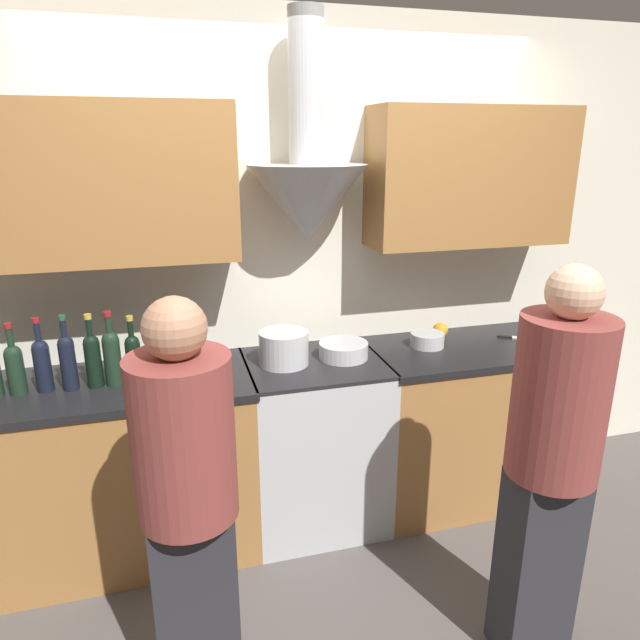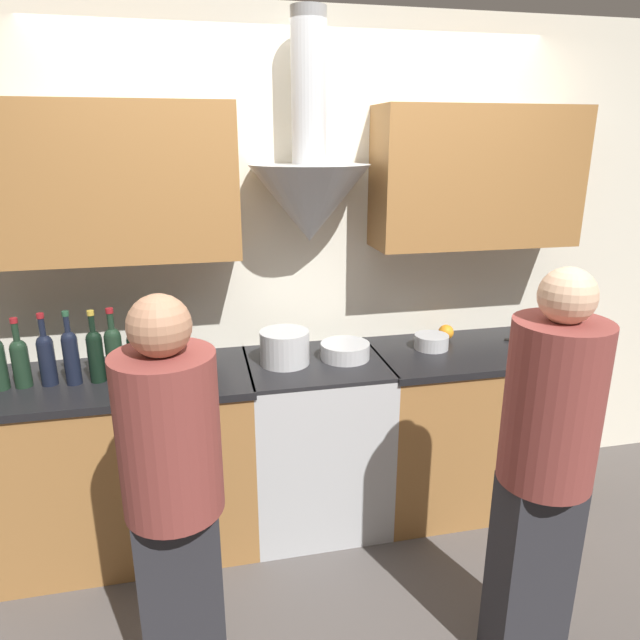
{
  "view_description": "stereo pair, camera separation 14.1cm",
  "coord_description": "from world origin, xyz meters",
  "px_view_note": "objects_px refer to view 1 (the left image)",
  "views": [
    {
      "loc": [
        -0.69,
        -2.28,
        1.99
      ],
      "look_at": [
        0.0,
        0.2,
        1.17
      ],
      "focal_mm": 32.0,
      "sensor_mm": 36.0,
      "label": 1
    },
    {
      "loc": [
        -0.56,
        -2.32,
        1.99
      ],
      "look_at": [
        0.0,
        0.2,
        1.17
      ],
      "focal_mm": 32.0,
      "sensor_mm": 36.0,
      "label": 2
    }
  ],
  "objects_px": {
    "wine_bottle_4": "(68,359)",
    "wine_bottle_2": "(15,366)",
    "wine_bottle_6": "(112,355)",
    "person_foreground_left": "(189,500)",
    "stock_pot": "(284,348)",
    "person_foreground_right": "(552,456)",
    "wine_bottle_8": "(156,351)",
    "wine_bottle_3": "(42,362)",
    "orange_fruit": "(440,330)",
    "saucepan": "(427,340)",
    "wine_bottle_7": "(133,355)",
    "wine_bottle_5": "(93,357)",
    "stove_range": "(315,441)",
    "mixing_bowl": "(343,350)"
  },
  "relations": [
    {
      "from": "wine_bottle_2",
      "to": "wine_bottle_4",
      "type": "distance_m",
      "value": 0.22
    },
    {
      "from": "stove_range",
      "to": "wine_bottle_5",
      "type": "distance_m",
      "value": 1.19
    },
    {
      "from": "person_foreground_right",
      "to": "stove_range",
      "type": "bearing_deg",
      "value": 120.67
    },
    {
      "from": "person_foreground_left",
      "to": "wine_bottle_4",
      "type": "bearing_deg",
      "value": 117.24
    },
    {
      "from": "saucepan",
      "to": "person_foreground_right",
      "type": "xyz_separation_m",
      "value": [
        -0.02,
        -1.09,
        -0.08
      ]
    },
    {
      "from": "wine_bottle_8",
      "to": "stock_pot",
      "type": "xyz_separation_m",
      "value": [
        0.61,
        0.03,
        -0.05
      ]
    },
    {
      "from": "person_foreground_left",
      "to": "person_foreground_right",
      "type": "xyz_separation_m",
      "value": [
        1.3,
        -0.12,
        0.03
      ]
    },
    {
      "from": "stock_pot",
      "to": "person_foreground_left",
      "type": "height_order",
      "value": "person_foreground_left"
    },
    {
      "from": "stock_pot",
      "to": "saucepan",
      "type": "relative_size",
      "value": 1.35
    },
    {
      "from": "wine_bottle_4",
      "to": "person_foreground_right",
      "type": "bearing_deg",
      "value": -30.0
    },
    {
      "from": "saucepan",
      "to": "mixing_bowl",
      "type": "bearing_deg",
      "value": -175.24
    },
    {
      "from": "wine_bottle_3",
      "to": "orange_fruit",
      "type": "height_order",
      "value": "wine_bottle_3"
    },
    {
      "from": "wine_bottle_5",
      "to": "saucepan",
      "type": "bearing_deg",
      "value": 2.51
    },
    {
      "from": "wine_bottle_3",
      "to": "stove_range",
      "type": "bearing_deg",
      "value": 0.71
    },
    {
      "from": "wine_bottle_4",
      "to": "wine_bottle_8",
      "type": "relative_size",
      "value": 0.99
    },
    {
      "from": "saucepan",
      "to": "person_foreground_right",
      "type": "relative_size",
      "value": 0.11
    },
    {
      "from": "wine_bottle_3",
      "to": "saucepan",
      "type": "xyz_separation_m",
      "value": [
        1.89,
        0.07,
        -0.1
      ]
    },
    {
      "from": "wine_bottle_6",
      "to": "wine_bottle_7",
      "type": "distance_m",
      "value": 0.09
    },
    {
      "from": "wine_bottle_6",
      "to": "stock_pot",
      "type": "distance_m",
      "value": 0.8
    },
    {
      "from": "wine_bottle_2",
      "to": "person_foreground_right",
      "type": "bearing_deg",
      "value": -27.56
    },
    {
      "from": "wine_bottle_4",
      "to": "stock_pot",
      "type": "distance_m",
      "value": 0.98
    },
    {
      "from": "wine_bottle_5",
      "to": "stock_pot",
      "type": "relative_size",
      "value": 1.38
    },
    {
      "from": "wine_bottle_6",
      "to": "wine_bottle_8",
      "type": "xyz_separation_m",
      "value": [
        0.19,
        0.01,
        -0.0
      ]
    },
    {
      "from": "wine_bottle_3",
      "to": "person_foreground_left",
      "type": "bearing_deg",
      "value": -58.0
    },
    {
      "from": "wine_bottle_5",
      "to": "wine_bottle_8",
      "type": "relative_size",
      "value": 0.98
    },
    {
      "from": "stock_pot",
      "to": "person_foreground_left",
      "type": "distance_m",
      "value": 1.08
    },
    {
      "from": "wine_bottle_2",
      "to": "wine_bottle_8",
      "type": "bearing_deg",
      "value": -0.9
    },
    {
      "from": "person_foreground_left",
      "to": "person_foreground_right",
      "type": "height_order",
      "value": "person_foreground_right"
    },
    {
      "from": "wine_bottle_4",
      "to": "saucepan",
      "type": "relative_size",
      "value": 1.9
    },
    {
      "from": "wine_bottle_7",
      "to": "person_foreground_right",
      "type": "height_order",
      "value": "person_foreground_right"
    },
    {
      "from": "stove_range",
      "to": "wine_bottle_3",
      "type": "xyz_separation_m",
      "value": [
        -1.25,
        -0.02,
        0.59
      ]
    },
    {
      "from": "person_foreground_right",
      "to": "saucepan",
      "type": "bearing_deg",
      "value": 88.71
    },
    {
      "from": "stock_pot",
      "to": "person_foreground_left",
      "type": "relative_size",
      "value": 0.16
    },
    {
      "from": "stove_range",
      "to": "stock_pot",
      "type": "relative_size",
      "value": 3.73
    },
    {
      "from": "wine_bottle_4",
      "to": "person_foreground_right",
      "type": "relative_size",
      "value": 0.22
    },
    {
      "from": "wine_bottle_4",
      "to": "wine_bottle_2",
      "type": "bearing_deg",
      "value": 175.81
    },
    {
      "from": "wine_bottle_6",
      "to": "mixing_bowl",
      "type": "height_order",
      "value": "wine_bottle_6"
    },
    {
      "from": "stove_range",
      "to": "saucepan",
      "type": "height_order",
      "value": "saucepan"
    },
    {
      "from": "wine_bottle_2",
      "to": "person_foreground_left",
      "type": "distance_m",
      "value": 1.15
    },
    {
      "from": "wine_bottle_7",
      "to": "person_foreground_left",
      "type": "bearing_deg",
      "value": -78.55
    },
    {
      "from": "wine_bottle_4",
      "to": "mixing_bowl",
      "type": "distance_m",
      "value": 1.3
    },
    {
      "from": "wine_bottle_3",
      "to": "wine_bottle_4",
      "type": "height_order",
      "value": "wine_bottle_4"
    },
    {
      "from": "wine_bottle_7",
      "to": "wine_bottle_2",
      "type": "bearing_deg",
      "value": -179.71
    },
    {
      "from": "wine_bottle_8",
      "to": "wine_bottle_3",
      "type": "bearing_deg",
      "value": 179.06
    },
    {
      "from": "wine_bottle_6",
      "to": "person_foreground_right",
      "type": "height_order",
      "value": "person_foreground_right"
    },
    {
      "from": "stove_range",
      "to": "person_foreground_left",
      "type": "xyz_separation_m",
      "value": [
        -0.68,
        -0.92,
        0.39
      ]
    },
    {
      "from": "stock_pot",
      "to": "person_foreground_right",
      "type": "distance_m",
      "value": 1.31
    },
    {
      "from": "person_foreground_left",
      "to": "saucepan",
      "type": "bearing_deg",
      "value": 36.34
    },
    {
      "from": "wine_bottle_6",
      "to": "person_foreground_left",
      "type": "bearing_deg",
      "value": -72.94
    },
    {
      "from": "orange_fruit",
      "to": "stock_pot",
      "type": "bearing_deg",
      "value": -170.54
    }
  ]
}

